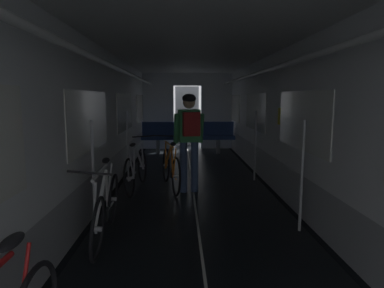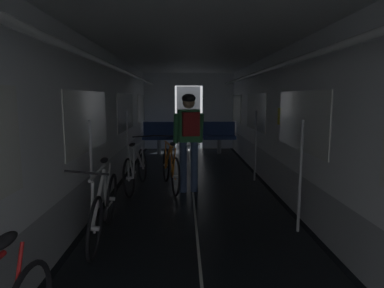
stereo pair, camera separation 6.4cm
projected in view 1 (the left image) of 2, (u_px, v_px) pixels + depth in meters
train_car_shell at (194, 95)px, 5.40m from camera, size 3.14×12.34×2.57m
bench_seat_far_left at (158, 135)px, 9.96m from camera, size 0.98×0.51×0.95m
bench_seat_far_right at (218, 134)px, 10.02m from camera, size 0.98×0.51×0.95m
bicycle_white at (106, 208)px, 3.90m from camera, size 0.44×1.69×0.95m
bicycle_silver at (136, 169)px, 6.04m from camera, size 0.44×1.69×0.95m
person_cyclist_aisle at (189, 132)px, 5.78m from camera, size 0.56×0.44×1.73m
bicycle_orange_in_aisle at (171, 168)px, 6.12m from camera, size 0.56×1.67×0.94m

